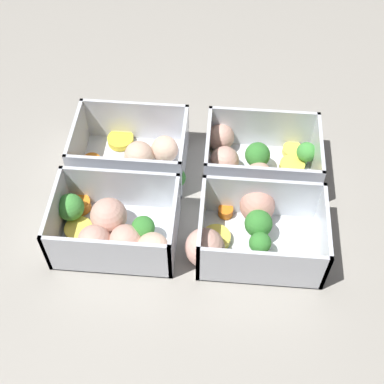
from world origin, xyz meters
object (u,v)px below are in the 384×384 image
at_px(container_near_right, 138,154).
at_px(container_far_left, 247,233).
at_px(container_near_left, 256,160).
at_px(container_far_right, 113,228).

bearing_deg(container_near_right, container_far_left, 142.19).
bearing_deg(container_near_right, container_near_left, -179.02).
bearing_deg(container_far_right, container_near_left, -143.60).
bearing_deg(container_far_left, container_near_left, -94.35).
distance_m(container_far_left, container_far_right, 0.18).
bearing_deg(container_near_left, container_far_right, 36.40).
xyz_separation_m(container_near_left, container_far_right, (0.18, 0.14, 0.00)).
relative_size(container_near_left, container_far_right, 1.00).
distance_m(container_near_right, container_far_right, 0.13).
height_order(container_near_right, container_far_left, same).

